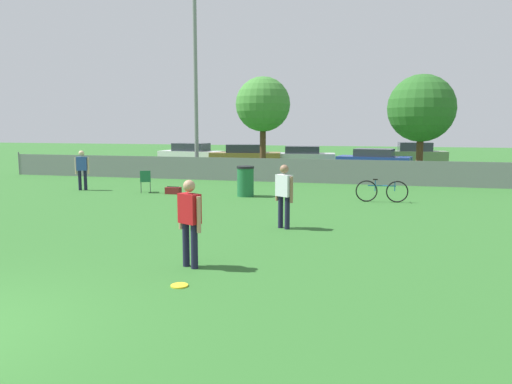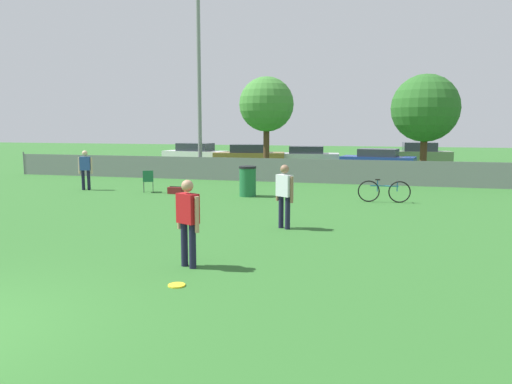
{
  "view_description": "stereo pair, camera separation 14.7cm",
  "coord_description": "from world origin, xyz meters",
  "px_view_note": "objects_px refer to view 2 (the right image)",
  "views": [
    {
      "loc": [
        5.51,
        -4.65,
        2.62
      ],
      "look_at": [
        2.53,
        6.72,
        1.05
      ],
      "focal_mm": 35.0,
      "sensor_mm": 36.0,
      "label": 1
    },
    {
      "loc": [
        5.65,
        -4.61,
        2.62
      ],
      "look_at": [
        2.53,
        6.72,
        1.05
      ],
      "focal_mm": 35.0,
      "sensor_mm": 36.0,
      "label": 2
    }
  ],
  "objects_px": {
    "light_pole": "(199,64)",
    "bicycle_sideline": "(384,191)",
    "gear_bag_sideline": "(176,190)",
    "parked_car_white": "(195,154)",
    "frisbee_disc": "(177,285)",
    "parked_car_silver": "(306,156)",
    "folding_chair_sideline": "(148,180)",
    "player_defender_red": "(188,217)",
    "tree_near_pole": "(266,105)",
    "player_receiver_white": "(284,192)",
    "spectator_in_blue": "(85,167)",
    "parked_car_blue": "(378,160)",
    "trash_bin": "(248,181)",
    "parked_car_tan": "(249,156)",
    "tree_far_right": "(425,108)",
    "parked_car_olive": "(419,155)"
  },
  "relations": [
    {
      "from": "tree_near_pole",
      "to": "player_receiver_white",
      "type": "xyz_separation_m",
      "value": [
        3.93,
        -13.63,
        -2.76
      ]
    },
    {
      "from": "tree_far_right",
      "to": "trash_bin",
      "type": "relative_size",
      "value": 4.43
    },
    {
      "from": "parked_car_olive",
      "to": "parked_car_white",
      "type": "bearing_deg",
      "value": -175.16
    },
    {
      "from": "parked_car_white",
      "to": "parked_car_silver",
      "type": "distance_m",
      "value": 7.61
    },
    {
      "from": "spectator_in_blue",
      "to": "bicycle_sideline",
      "type": "relative_size",
      "value": 0.91
    },
    {
      "from": "player_defender_red",
      "to": "parked_car_white",
      "type": "bearing_deg",
      "value": 138.74
    },
    {
      "from": "tree_near_pole",
      "to": "parked_car_white",
      "type": "relative_size",
      "value": 1.16
    },
    {
      "from": "frisbee_disc",
      "to": "parked_car_white",
      "type": "relative_size",
      "value": 0.06
    },
    {
      "from": "folding_chair_sideline",
      "to": "parked_car_silver",
      "type": "relative_size",
      "value": 0.2
    },
    {
      "from": "player_receiver_white",
      "to": "parked_car_silver",
      "type": "distance_m",
      "value": 19.94
    },
    {
      "from": "bicycle_sideline",
      "to": "player_defender_red",
      "type": "bearing_deg",
      "value": -114.66
    },
    {
      "from": "gear_bag_sideline",
      "to": "parked_car_white",
      "type": "bearing_deg",
      "value": 109.36
    },
    {
      "from": "tree_near_pole",
      "to": "spectator_in_blue",
      "type": "height_order",
      "value": "tree_near_pole"
    },
    {
      "from": "folding_chair_sideline",
      "to": "parked_car_white",
      "type": "bearing_deg",
      "value": -102.06
    },
    {
      "from": "player_receiver_white",
      "to": "parked_car_tan",
      "type": "distance_m",
      "value": 19.93
    },
    {
      "from": "folding_chair_sideline",
      "to": "tree_far_right",
      "type": "bearing_deg",
      "value": -173.36
    },
    {
      "from": "gear_bag_sideline",
      "to": "parked_car_blue",
      "type": "relative_size",
      "value": 0.13
    },
    {
      "from": "light_pole",
      "to": "parked_car_blue",
      "type": "xyz_separation_m",
      "value": [
        8.58,
        6.64,
        -5.02
      ]
    },
    {
      "from": "gear_bag_sideline",
      "to": "parked_car_olive",
      "type": "distance_m",
      "value": 19.37
    },
    {
      "from": "frisbee_disc",
      "to": "parked_car_silver",
      "type": "relative_size",
      "value": 0.07
    },
    {
      "from": "light_pole",
      "to": "parked_car_blue",
      "type": "bearing_deg",
      "value": 37.75
    },
    {
      "from": "player_defender_red",
      "to": "frisbee_disc",
      "type": "bearing_deg",
      "value": -50.54
    },
    {
      "from": "trash_bin",
      "to": "player_defender_red",
      "type": "bearing_deg",
      "value": -80.35
    },
    {
      "from": "trash_bin",
      "to": "parked_car_olive",
      "type": "distance_m",
      "value": 18.02
    },
    {
      "from": "trash_bin",
      "to": "parked_car_olive",
      "type": "relative_size",
      "value": 0.27
    },
    {
      "from": "parked_car_silver",
      "to": "light_pole",
      "type": "bearing_deg",
      "value": -122.7
    },
    {
      "from": "tree_far_right",
      "to": "parked_car_olive",
      "type": "relative_size",
      "value": 1.21
    },
    {
      "from": "trash_bin",
      "to": "parked_car_white",
      "type": "xyz_separation_m",
      "value": [
        -7.83,
        14.02,
        0.13
      ]
    },
    {
      "from": "folding_chair_sideline",
      "to": "parked_car_silver",
      "type": "distance_m",
      "value": 14.88
    },
    {
      "from": "tree_near_pole",
      "to": "folding_chair_sideline",
      "type": "height_order",
      "value": "tree_near_pole"
    },
    {
      "from": "parked_car_blue",
      "to": "frisbee_disc",
      "type": "bearing_deg",
      "value": -87.47
    },
    {
      "from": "player_defender_red",
      "to": "frisbee_disc",
      "type": "distance_m",
      "value": 1.45
    },
    {
      "from": "light_pole",
      "to": "bicycle_sideline",
      "type": "distance_m",
      "value": 12.2
    },
    {
      "from": "player_receiver_white",
      "to": "parked_car_blue",
      "type": "xyz_separation_m",
      "value": [
        1.78,
        17.94,
        -0.32
      ]
    },
    {
      "from": "gear_bag_sideline",
      "to": "parked_car_blue",
      "type": "distance_m",
      "value": 14.55
    },
    {
      "from": "spectator_in_blue",
      "to": "frisbee_disc",
      "type": "height_order",
      "value": "spectator_in_blue"
    },
    {
      "from": "player_receiver_white",
      "to": "parked_car_white",
      "type": "distance_m",
      "value": 22.02
    },
    {
      "from": "parked_car_white",
      "to": "folding_chair_sideline",
      "type": "bearing_deg",
      "value": -68.77
    },
    {
      "from": "light_pole",
      "to": "parked_car_tan",
      "type": "xyz_separation_m",
      "value": [
        0.39,
        7.57,
        -4.96
      ]
    },
    {
      "from": "frisbee_disc",
      "to": "gear_bag_sideline",
      "type": "distance_m",
      "value": 11.33
    },
    {
      "from": "folding_chair_sideline",
      "to": "parked_car_tan",
      "type": "bearing_deg",
      "value": -118.0
    },
    {
      "from": "player_defender_red",
      "to": "player_receiver_white",
      "type": "distance_m",
      "value": 4.03
    },
    {
      "from": "player_defender_red",
      "to": "trash_bin",
      "type": "relative_size",
      "value": 1.45
    },
    {
      "from": "folding_chair_sideline",
      "to": "gear_bag_sideline",
      "type": "height_order",
      "value": "folding_chair_sideline"
    },
    {
      "from": "light_pole",
      "to": "frisbee_disc",
      "type": "relative_size",
      "value": 33.78
    },
    {
      "from": "frisbee_disc",
      "to": "parked_car_tan",
      "type": "relative_size",
      "value": 0.06
    },
    {
      "from": "tree_far_right",
      "to": "player_receiver_white",
      "type": "relative_size",
      "value": 3.05
    },
    {
      "from": "trash_bin",
      "to": "gear_bag_sideline",
      "type": "xyz_separation_m",
      "value": [
        -2.88,
        -0.08,
        -0.44
      ]
    },
    {
      "from": "tree_near_pole",
      "to": "frisbee_disc",
      "type": "relative_size",
      "value": 18.01
    },
    {
      "from": "spectator_in_blue",
      "to": "frisbee_disc",
      "type": "bearing_deg",
      "value": 110.31
    }
  ]
}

